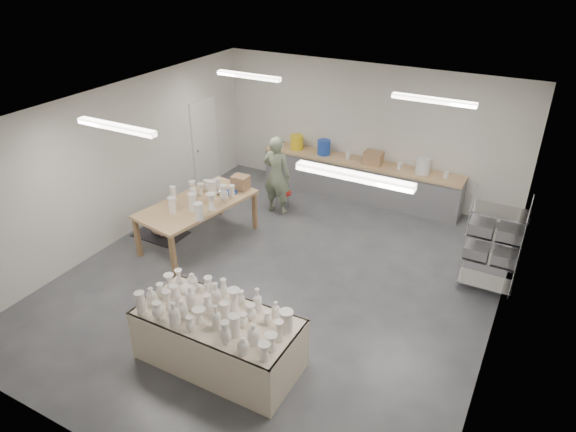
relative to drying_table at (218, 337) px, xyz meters
The scene contains 9 objects.
room 2.78m from the drying_table, 98.45° to the left, with size 8.00×8.02×3.00m.
back_counter 5.84m from the drying_table, 92.31° to the left, with size 4.60×0.60×1.24m.
wire_shelf 4.66m from the drying_table, 50.12° to the left, with size 0.88×0.48×1.80m.
drying_table is the anchor object (origin of this frame).
work_table 3.43m from the drying_table, 129.55° to the left, with size 1.52×2.45×1.24m.
rug 3.93m from the drying_table, 143.04° to the left, with size 1.00×0.70×0.02m, color black.
cat 3.90m from the drying_table, 143.02° to the left, with size 0.44×0.35×0.17m.
potter 4.64m from the drying_table, 109.40° to the left, with size 0.63×0.41×1.73m, color gray.
red_stool 4.88m from the drying_table, 108.35° to the left, with size 0.46×0.46×0.35m.
Camera 1 is at (3.65, -6.48, 5.27)m, focal length 32.00 mm.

